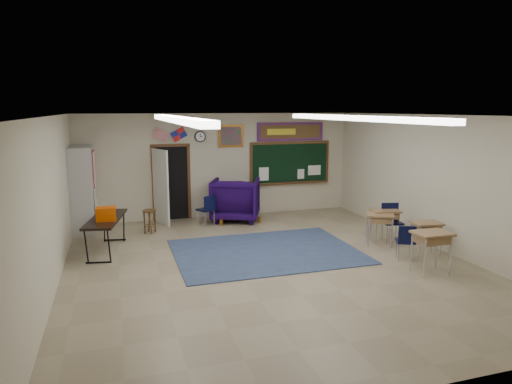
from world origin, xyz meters
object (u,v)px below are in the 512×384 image
object	(u,v)px
wingback_armchair	(236,199)
folding_table	(106,233)
wooden_stool	(150,221)
student_desk_front_left	(380,228)
student_desk_front_right	(385,224)

from	to	relation	value
wingback_armchair	folding_table	bearing A→B (deg)	51.90
wooden_stool	student_desk_front_left	bearing A→B (deg)	-28.19
student_desk_front_right	folding_table	world-z (taller)	folding_table
folding_table	student_desk_front_left	bearing A→B (deg)	-1.59
student_desk_front_left	folding_table	bearing A→B (deg)	-166.94
folding_table	wooden_stool	xyz separation A→B (m)	(1.03, 1.26, -0.11)
student_desk_front_right	wooden_stool	distance (m)	5.82
student_desk_front_right	folding_table	distance (m)	6.42
wingback_armchair	student_desk_front_right	world-z (taller)	wingback_armchair
wingback_armchair	wooden_stool	distance (m)	2.56
wooden_stool	folding_table	bearing A→B (deg)	-129.32
wingback_armchair	wooden_stool	xyz separation A→B (m)	(-2.45, -0.70, -0.29)
wingback_armchair	student_desk_front_left	size ratio (longest dim) A/B	1.73
student_desk_front_left	folding_table	xyz separation A→B (m)	(-6.02, 1.41, 0.00)
wingback_armchair	student_desk_front_right	distance (m)	4.23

